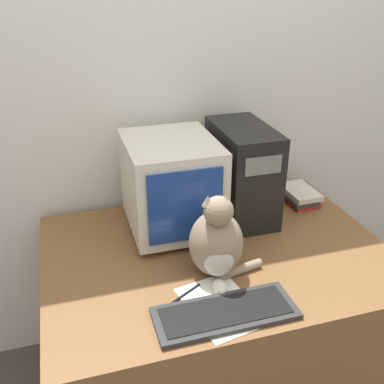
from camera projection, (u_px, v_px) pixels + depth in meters
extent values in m
cube|color=silver|center=(179.00, 98.00, 2.05)|extent=(7.00, 0.05, 2.50)
cube|color=brown|center=(215.00, 324.00, 1.96)|extent=(1.35, 0.97, 0.77)
cube|color=beige|center=(172.00, 224.00, 1.95)|extent=(0.25, 0.25, 0.02)
cube|color=beige|center=(171.00, 183.00, 1.86)|extent=(0.36, 0.42, 0.37)
cube|color=navy|center=(186.00, 207.00, 1.68)|extent=(0.29, 0.01, 0.29)
cube|color=black|center=(242.00, 172.00, 1.97)|extent=(0.22, 0.40, 0.42)
cube|color=slate|center=(263.00, 166.00, 1.74)|extent=(0.15, 0.01, 0.07)
cube|color=#2D2D2D|center=(225.00, 313.00, 1.45)|extent=(0.47, 0.18, 0.02)
cube|color=black|center=(225.00, 311.00, 1.45)|extent=(0.42, 0.14, 0.00)
ellipsoid|color=gray|center=(216.00, 243.00, 1.61)|extent=(0.23, 0.23, 0.25)
ellipsoid|color=beige|center=(219.00, 260.00, 1.55)|extent=(0.12, 0.08, 0.14)
sphere|color=gray|center=(219.00, 211.00, 1.51)|extent=(0.12, 0.12, 0.10)
cone|color=gray|center=(208.00, 201.00, 1.49)|extent=(0.04, 0.04, 0.04)
cone|color=gray|center=(226.00, 200.00, 1.50)|extent=(0.04, 0.04, 0.04)
ellipsoid|color=beige|center=(220.00, 287.00, 1.56)|extent=(0.07, 0.08, 0.04)
cylinder|color=gray|center=(240.00, 269.00, 1.65)|extent=(0.19, 0.07, 0.03)
cube|color=red|center=(299.00, 200.00, 2.16)|extent=(0.14, 0.19, 0.02)
cube|color=#383333|center=(297.00, 196.00, 2.15)|extent=(0.12, 0.21, 0.02)
cube|color=beige|center=(300.00, 192.00, 2.14)|extent=(0.14, 0.21, 0.02)
cylinder|color=black|center=(186.00, 294.00, 1.55)|extent=(0.12, 0.08, 0.01)
cube|color=white|center=(221.00, 306.00, 1.49)|extent=(0.26, 0.33, 0.00)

